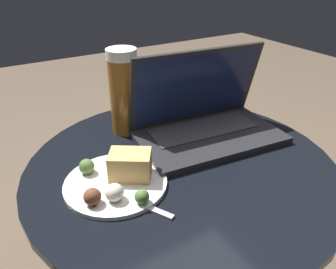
# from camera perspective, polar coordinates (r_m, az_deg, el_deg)

# --- Properties ---
(table) EXTENTS (0.71, 0.71, 0.56)m
(table) POSITION_cam_1_polar(r_m,az_deg,el_deg) (0.86, 2.13, -13.27)
(table) COLOR #9E9EA3
(table) RESTS_ON ground_plane
(napkin) EXTENTS (0.20, 0.17, 0.00)m
(napkin) POSITION_cam_1_polar(r_m,az_deg,el_deg) (0.69, -9.16, -9.05)
(napkin) COLOR silver
(napkin) RESTS_ON table
(laptop) EXTENTS (0.39, 0.25, 0.22)m
(laptop) POSITION_cam_1_polar(r_m,az_deg,el_deg) (0.86, 6.39, 2.58)
(laptop) COLOR #232326
(laptop) RESTS_ON table
(beer_glass) EXTENTS (0.08, 0.08, 0.22)m
(beer_glass) POSITION_cam_1_polar(r_m,az_deg,el_deg) (0.86, -7.69, 7.37)
(beer_glass) COLOR brown
(beer_glass) RESTS_ON table
(snack_plate) EXTENTS (0.22, 0.22, 0.07)m
(snack_plate) POSITION_cam_1_polar(r_m,az_deg,el_deg) (0.69, -8.43, -7.44)
(snack_plate) COLOR silver
(snack_plate) RESTS_ON table
(fork) EXTENTS (0.11, 0.18, 0.00)m
(fork) POSITION_cam_1_polar(r_m,az_deg,el_deg) (0.67, -7.85, -10.78)
(fork) COLOR #B2B2B7
(fork) RESTS_ON table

